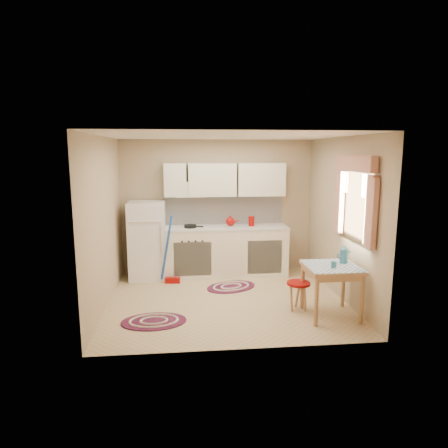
{
  "coord_description": "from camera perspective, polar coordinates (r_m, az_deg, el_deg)",
  "views": [
    {
      "loc": [
        -0.64,
        -5.88,
        2.27
      ],
      "look_at": [
        -0.01,
        0.25,
        1.16
      ],
      "focal_mm": 32.0,
      "sensor_mm": 36.0,
      "label": 1
    }
  ],
  "objects": [
    {
      "name": "base_cabinets",
      "position": [
        7.45,
        0.28,
        -3.98
      ],
      "size": [
        2.25,
        0.6,
        0.88
      ],
      "primitive_type": "cube",
      "color": "white",
      "rests_on": "ground"
    },
    {
      "name": "mug",
      "position": [
        5.61,
        15.39,
        -5.63
      ],
      "size": [
        0.09,
        0.09,
        0.1
      ],
      "primitive_type": "cylinder",
      "rotation": [
        0.0,
        0.0,
        -0.33
      ],
      "color": "teal",
      "rests_on": "table"
    },
    {
      "name": "table",
      "position": [
        5.83,
        15.0,
        -9.24
      ],
      "size": [
        0.72,
        0.72,
        0.72
      ],
      "primitive_type": "cube",
      "color": "tan",
      "rests_on": "ground"
    },
    {
      "name": "coffee_pot",
      "position": [
        5.87,
        16.76,
        -4.11
      ],
      "size": [
        0.14,
        0.13,
        0.28
      ],
      "primitive_type": null,
      "rotation": [
        0.0,
        0.0,
        0.06
      ],
      "color": "teal",
      "rests_on": "table"
    },
    {
      "name": "red_kettle",
      "position": [
        7.34,
        0.92,
        0.36
      ],
      "size": [
        0.21,
        0.19,
        0.18
      ],
      "primitive_type": null,
      "rotation": [
        0.0,
        0.0,
        -0.17
      ],
      "color": "#970705",
      "rests_on": "countertop"
    },
    {
      "name": "stool",
      "position": [
        5.98,
        10.54,
        -10.09
      ],
      "size": [
        0.41,
        0.41,
        0.42
      ],
      "primitive_type": "cylinder",
      "rotation": [
        0.0,
        0.0,
        -0.25
      ],
      "color": "#970705",
      "rests_on": "ground"
    },
    {
      "name": "countertop",
      "position": [
        7.35,
        0.28,
        -0.5
      ],
      "size": [
        2.27,
        0.62,
        0.04
      ],
      "primitive_type": "cube",
      "color": "silver",
      "rests_on": "base_cabinets"
    },
    {
      "name": "rug_center",
      "position": [
        6.88,
        1.02,
        -8.97
      ],
      "size": [
        1.03,
        0.87,
        0.02
      ],
      "primitive_type": null,
      "rotation": [
        0.0,
        0.0,
        0.39
      ],
      "color": "maroon",
      "rests_on": "ground"
    },
    {
      "name": "room_shell",
      "position": [
        6.21,
        1.53,
        4.01
      ],
      "size": [
        3.64,
        3.6,
        2.52
      ],
      "color": "tan",
      "rests_on": "ground"
    },
    {
      "name": "fridge",
      "position": [
        7.33,
        -10.87,
        -2.31
      ],
      "size": [
        0.65,
        0.6,
        1.4
      ],
      "primitive_type": "cube",
      "color": "white",
      "rests_on": "ground"
    },
    {
      "name": "broom",
      "position": [
        6.99,
        -7.44,
        -3.68
      ],
      "size": [
        0.29,
        0.14,
        1.2
      ],
      "primitive_type": null,
      "rotation": [
        0.0,
        0.0,
        -0.09
      ],
      "color": "#1B4FAB",
      "rests_on": "ground"
    },
    {
      "name": "red_canister",
      "position": [
        7.4,
        3.94,
        0.33
      ],
      "size": [
        0.12,
        0.12,
        0.16
      ],
      "primitive_type": "cylinder",
      "rotation": [
        0.0,
        0.0,
        0.1
      ],
      "color": "#970705",
      "rests_on": "countertop"
    },
    {
      "name": "frying_pan",
      "position": [
        7.25,
        -4.85,
        -0.32
      ],
      "size": [
        0.29,
        0.29,
        0.05
      ],
      "primitive_type": "cylinder",
      "rotation": [
        0.0,
        0.0,
        -0.36
      ],
      "color": "black",
      "rests_on": "countertop"
    },
    {
      "name": "rug_left",
      "position": [
        5.64,
        -9.99,
        -13.54
      ],
      "size": [
        0.91,
        0.62,
        0.02
      ],
      "primitive_type": null,
      "rotation": [
        0.0,
        0.0,
        0.04
      ],
      "color": "maroon",
      "rests_on": "ground"
    }
  ]
}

